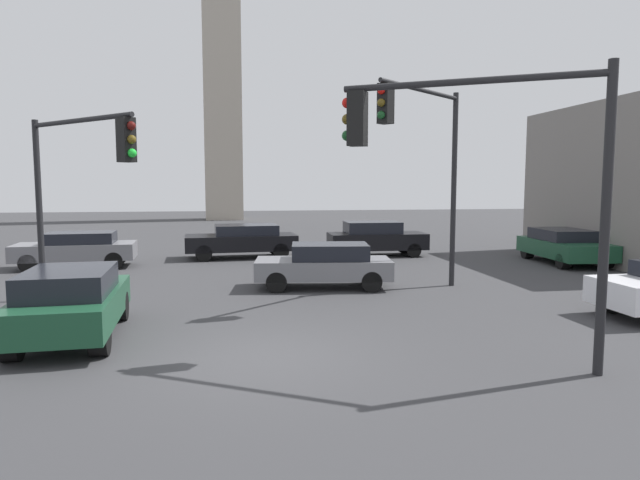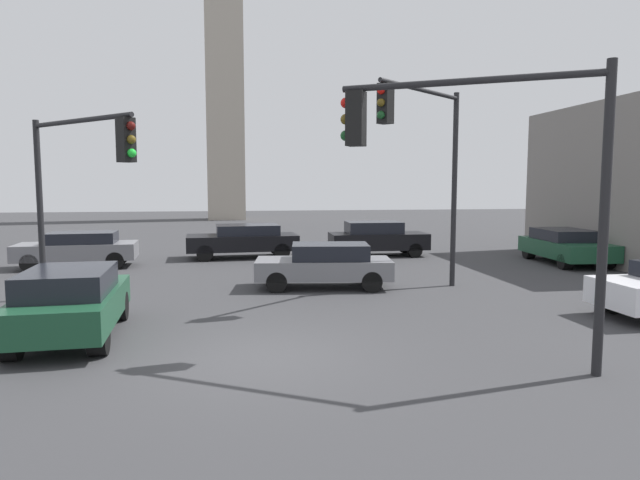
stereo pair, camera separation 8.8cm
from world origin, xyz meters
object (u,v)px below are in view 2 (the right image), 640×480
Objects in this scene: traffic_light_0 at (80,167)px; car_4 at (377,238)px; car_7 at (244,240)px; car_8 at (71,302)px; traffic_light_2 at (425,144)px; car_2 at (566,245)px; car_1 at (325,265)px; car_3 at (78,248)px; traffic_light_1 at (471,150)px.

traffic_light_0 is 1.15× the size of car_4.
car_4 is 0.89× the size of car_7.
car_8 is at bearing -36.44° from traffic_light_0.
car_2 is (7.64, 5.18, -3.54)m from traffic_light_2.
car_7 is at bearing 177.93° from car_4.
car_4 is at bearing 87.15° from traffic_light_0.
traffic_light_2 is (9.03, 0.56, 0.69)m from traffic_light_0.
traffic_light_2 is at bearing 158.08° from car_1.
car_3 is 6.48m from car_7.
car_8 reaches higher than car_1.
traffic_light_2 is (1.19, 5.87, 0.52)m from traffic_light_1.
traffic_light_0 is at bearing 23.87° from car_1.
traffic_light_1 is 1.14× the size of car_2.
car_7 is at bearing -101.34° from traffic_light_2.
car_3 is at bearing 10.56° from car_8.
car_2 is (8.83, 11.05, -3.02)m from traffic_light_1.
car_3 is 1.06× the size of car_8.
traffic_light_0 reaches higher than car_7.
car_1 is (-2.59, 1.42, -3.54)m from traffic_light_2.
traffic_light_0 is 1.02× the size of car_7.
traffic_light_2 is 13.54m from car_3.
traffic_light_1 is 16.41m from car_3.
car_8 is at bearing 45.21° from car_1.
car_4 is (3.40, 7.08, 0.07)m from car_1.
car_2 is 18.87m from car_3.
car_1 is 7.66m from car_8.
car_7 is (-12.62, 3.57, 0.05)m from car_2.
car_8 is at bearing 100.39° from car_3.
car_8 is at bearing -127.98° from car_4.
car_7 is 1.15× the size of car_8.
car_8 is (-6.00, -4.76, 0.06)m from car_1.
traffic_light_1 reaches higher than car_2.
car_4 is (1.99, 14.37, -2.95)m from traffic_light_1.
traffic_light_1 is at bearing -34.80° from car_2.
car_3 is (-9.97, 12.68, -3.01)m from traffic_light_1.
traffic_light_1 is 1.21× the size of car_4.
traffic_light_0 is at bearing 62.52° from car_7.
traffic_light_0 reaches higher than car_4.
traffic_light_1 is at bearing 124.35° from car_3.
traffic_light_2 reaches higher than car_8.
car_8 reaches higher than car_7.
traffic_light_2 is 9.21m from car_4.
car_2 is 18.33m from car_8.
traffic_light_0 is at bearing -136.91° from car_4.
car_2 is at bearing 171.21° from car_3.
traffic_light_0 is at bearing -67.18° from car_2.
car_1 is (6.44, 1.98, -2.85)m from traffic_light_0.
traffic_light_0 is 17.86m from car_2.
car_8 is (-16.23, -8.52, 0.05)m from car_2.
traffic_light_2 is 1.42× the size of car_8.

